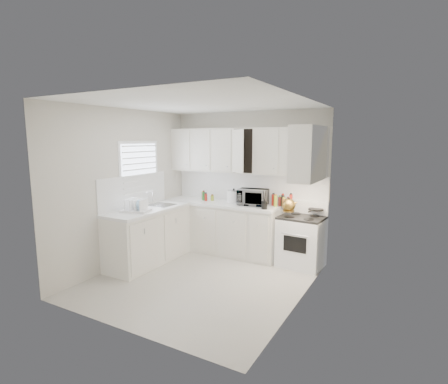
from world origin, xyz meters
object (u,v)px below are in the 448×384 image
Objects in this scene: stove at (301,235)px; dish_rack at (136,204)px; tea_kettle at (289,204)px; utensil_crock at (264,200)px; microwave at (253,195)px; rice_cooker at (234,195)px.

dish_rack is at bearing -145.57° from stove.
utensil_crock reaches higher than tea_kettle.
rice_cooker is (-0.43, 0.10, -0.05)m from microwave.
microwave is 2.03× the size of rice_cooker.
stove is at bearing -10.00° from rice_cooker.
microwave reaches higher than dish_rack.
microwave is 0.40m from utensil_crock.
tea_kettle is 0.83× the size of utensil_crock.
tea_kettle is at bearing 13.22° from dish_rack.
rice_cooker is 0.82m from utensil_crock.
utensil_crock is at bearing 17.70° from dish_rack.
tea_kettle is 0.63× the size of dish_rack.
microwave is 2.01m from dish_rack.
tea_kettle is 0.41m from utensil_crock.
rice_cooker is 0.59× the size of dish_rack.
microwave is (-0.90, 0.03, 0.58)m from stove.
rice_cooker reaches higher than dish_rack.
stove is 1.44m from rice_cooker.
dish_rack is at bearing -157.00° from tea_kettle.
stove is 2.53× the size of dish_rack.
tea_kettle is 1.19m from rice_cooker.
rice_cooker reaches higher than tea_kettle.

